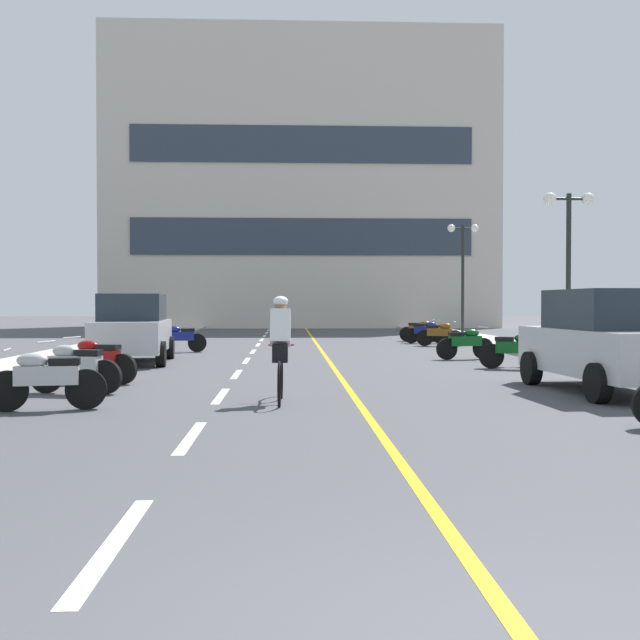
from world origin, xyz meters
The scene contains 31 objects.
ground_plane centered at (0.00, 21.00, 0.00)m, with size 140.00×140.00×0.00m, color #47474C.
curb_left centered at (-7.20, 24.00, 0.06)m, with size 2.40×72.00×0.12m, color #B7B2A8.
curb_right centered at (7.20, 24.00, 0.06)m, with size 2.40×72.00×0.12m, color #B7B2A8.
lane_dash_0 centered at (-2.00, 2.00, 0.00)m, with size 0.14×2.20×0.01m, color silver.
lane_dash_1 centered at (-2.00, 6.00, 0.00)m, with size 0.14×2.20×0.01m, color silver.
lane_dash_2 centered at (-2.00, 10.00, 0.00)m, with size 0.14×2.20×0.01m, color silver.
lane_dash_3 centered at (-2.00, 14.00, 0.00)m, with size 0.14×2.20×0.01m, color silver.
lane_dash_4 centered at (-2.00, 18.00, 0.00)m, with size 0.14×2.20×0.01m, color silver.
lane_dash_5 centered at (-2.00, 22.00, 0.00)m, with size 0.14×2.20×0.01m, color silver.
lane_dash_6 centered at (-2.00, 26.00, 0.00)m, with size 0.14×2.20×0.01m, color silver.
lane_dash_7 centered at (-2.00, 30.00, 0.00)m, with size 0.14×2.20×0.01m, color silver.
lane_dash_8 centered at (-2.00, 34.00, 0.00)m, with size 0.14×2.20×0.01m, color silver.
lane_dash_9 centered at (-2.00, 38.00, 0.00)m, with size 0.14×2.20×0.01m, color silver.
lane_dash_10 centered at (-2.00, 42.00, 0.00)m, with size 0.14×2.20×0.01m, color silver.
lane_dash_11 centered at (-2.00, 46.00, 0.00)m, with size 0.14×2.20×0.01m, color silver.
centre_line_yellow centered at (0.25, 24.00, 0.00)m, with size 0.12×66.00×0.01m, color gold.
office_building centered at (0.03, 48.68, 9.59)m, with size 25.40×7.48×19.18m.
street_lamp_mid centered at (7.15, 18.56, 3.54)m, with size 1.46×0.36×4.61m.
street_lamp_far centered at (7.27, 32.37, 3.87)m, with size 1.46×0.36×5.13m.
parked_car_near centered at (4.78, 10.26, 0.92)m, with size 2.12×4.29×1.82m.
parked_car_mid centered at (-4.95, 17.37, 0.92)m, with size 2.17×4.32×1.82m.
motorcycle_3 centered at (-4.40, 8.33, 0.47)m, with size 1.69×0.62×0.92m.
motorcycle_4 centered at (-4.57, 10.44, 0.47)m, with size 1.68×0.65×0.92m.
motorcycle_5 centered at (-4.61, 12.10, 0.47)m, with size 1.65×0.76×0.92m.
motorcycle_6 centered at (4.58, 15.08, 0.47)m, with size 1.64×0.79×0.92m.
motorcycle_7 centered at (4.12, 18.26, 0.47)m, with size 1.69×0.63×0.92m.
motorcycle_8 centered at (-4.35, 21.72, 0.47)m, with size 1.70×0.60×0.92m.
motorcycle_9 centered at (4.71, 24.83, 0.47)m, with size 1.63×0.81×0.92m.
motorcycle_10 centered at (4.54, 26.82, 0.47)m, with size 1.69×0.60×0.92m.
motorcycle_11 centered at (4.60, 28.38, 0.47)m, with size 1.65×0.75×0.92m.
cyclist_rider centered at (-0.98, 9.14, 0.89)m, with size 0.42×1.77×1.71m.
Camera 1 is at (-0.86, -3.02, 1.57)m, focal length 43.05 mm.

